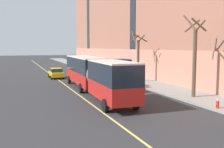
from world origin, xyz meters
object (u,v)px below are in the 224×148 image
object	(u,v)px
street_tree_far_uptown	(138,56)
fire_hydrant	(217,104)
parked_car_champagne_4	(77,66)
parked_car_green_2	(89,69)
street_tree_mid_block	(195,56)
taxi_cab	(56,73)
parked_car_white_0	(129,81)
city_bus	(93,73)

from	to	relation	value
street_tree_far_uptown	fire_hydrant	size ratio (longest dim) A/B	9.45
parked_car_champagne_4	parked_car_green_2	bearing A→B (deg)	-90.47
street_tree_mid_block	fire_hydrant	xyz separation A→B (m)	(-1.23, -4.47, -3.45)
parked_car_green_2	taxi_cab	bearing A→B (deg)	-143.14
parked_car_white_0	street_tree_mid_block	size ratio (longest dim) A/B	0.57
taxi_cab	fire_hydrant	world-z (taller)	taxi_cab
taxi_cab	street_tree_mid_block	world-z (taller)	street_tree_mid_block
street_tree_mid_block	taxi_cab	bearing A→B (deg)	114.97
city_bus	parked_car_white_0	distance (m)	5.72
city_bus	taxi_cab	size ratio (longest dim) A/B	4.46
city_bus	parked_car_champagne_4	size ratio (longest dim) A/B	4.13
parked_car_green_2	parked_car_champagne_4	world-z (taller)	same
taxi_cab	fire_hydrant	bearing A→B (deg)	-71.55
city_bus	taxi_cab	xyz separation A→B (m)	(-1.66, 14.58, -1.34)
parked_car_champagne_4	fire_hydrant	size ratio (longest dim) A/B	6.57
parked_car_green_2	street_tree_far_uptown	world-z (taller)	street_tree_far_uptown
fire_hydrant	street_tree_mid_block	bearing A→B (deg)	74.54
parked_car_white_0	city_bus	bearing A→B (deg)	-155.88
parked_car_champagne_4	taxi_cab	xyz separation A→B (m)	(-6.76, -15.13, -0.00)
parked_car_white_0	parked_car_green_2	world-z (taller)	same
parked_car_green_2	fire_hydrant	xyz separation A→B (m)	(1.70, -30.12, -0.29)
parked_car_champagne_4	street_tree_far_uptown	xyz separation A→B (m)	(2.84, -24.03, 2.78)
city_bus	parked_car_champagne_4	world-z (taller)	city_bus
city_bus	parked_car_green_2	xyz separation A→B (m)	(5.02, 19.59, -1.34)
taxi_cab	fire_hydrant	distance (m)	26.47
parked_car_white_0	taxi_cab	world-z (taller)	same
parked_car_white_0	parked_car_champagne_4	bearing A→B (deg)	89.94
parked_car_white_0	parked_car_green_2	xyz separation A→B (m)	(-0.05, 17.32, 0.00)
street_tree_far_uptown	taxi_cab	bearing A→B (deg)	137.18
taxi_cab	street_tree_far_uptown	bearing A→B (deg)	-42.82
parked_car_green_2	fire_hydrant	world-z (taller)	parked_car_green_2
city_bus	taxi_cab	world-z (taller)	city_bus
street_tree_mid_block	street_tree_far_uptown	world-z (taller)	street_tree_mid_block
street_tree_mid_block	parked_car_white_0	bearing A→B (deg)	109.05
parked_car_green_2	street_tree_far_uptown	distance (m)	14.48
parked_car_champagne_4	street_tree_mid_block	size ratio (longest dim) A/B	0.62
parked_car_champagne_4	fire_hydrant	world-z (taller)	parked_car_champagne_4
street_tree_mid_block	street_tree_far_uptown	size ratio (longest dim) A/B	1.11
parked_car_white_0	fire_hydrant	xyz separation A→B (m)	(1.64, -12.80, -0.29)
taxi_cab	fire_hydrant	size ratio (longest dim) A/B	6.08
street_tree_mid_block	fire_hydrant	world-z (taller)	street_tree_mid_block
parked_car_champagne_4	taxi_cab	size ratio (longest dim) A/B	1.08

